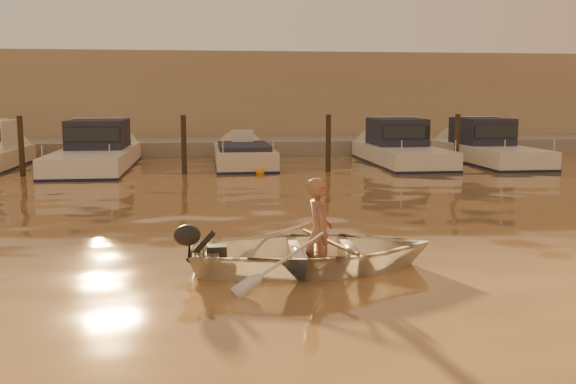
{
  "coord_description": "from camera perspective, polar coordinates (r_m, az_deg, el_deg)",
  "views": [
    {
      "loc": [
        0.53,
        -8.27,
        2.67
      ],
      "look_at": [
        2.15,
        4.3,
        0.75
      ],
      "focal_mm": 40.0,
      "sensor_mm": 36.0,
      "label": 1
    }
  ],
  "objects": [
    {
      "name": "fender_e",
      "position": [
        23.56,
        12.96,
        2.13
      ],
      "size": [
        0.3,
        0.3,
        0.3
      ],
      "primitive_type": "sphere",
      "color": "white",
      "rests_on": "ground_plane"
    },
    {
      "name": "piling_1",
      "position": [
        22.94,
        -22.61,
        3.53
      ],
      "size": [
        0.18,
        0.18,
        2.2
      ],
      "primitive_type": "cylinder",
      "color": "#2D2319",
      "rests_on": "ground_plane"
    },
    {
      "name": "moored_boat_2",
      "position": [
        24.68,
        -16.7,
        3.5
      ],
      "size": [
        2.54,
        8.43,
        1.75
      ],
      "primitive_type": null,
      "color": "white",
      "rests_on": "ground_plane"
    },
    {
      "name": "moored_boat_3",
      "position": [
        24.43,
        -3.95,
        2.85
      ],
      "size": [
        2.13,
        6.12,
        0.95
      ],
      "primitive_type": null,
      "color": "beige",
      "rests_on": "ground_plane"
    },
    {
      "name": "oar_port",
      "position": [
        10.0,
        3.63,
        -4.4
      ],
      "size": [
        0.51,
        2.06,
        0.13
      ],
      "primitive_type": "cylinder",
      "rotation": [
        1.54,
        0.0,
        0.22
      ],
      "color": "brown",
      "rests_on": "dinghy"
    },
    {
      "name": "waterfront_building",
      "position": [
        35.27,
        -8.3,
        8.08
      ],
      "size": [
        46.0,
        7.0,
        4.8
      ],
      "primitive_type": "cube",
      "color": "#9E8466",
      "rests_on": "quay"
    },
    {
      "name": "moored_boat_4",
      "position": [
        25.51,
        10.01,
        3.88
      ],
      "size": [
        2.39,
        7.33,
        1.75
      ],
      "primitive_type": null,
      "color": "silver",
      "rests_on": "ground_plane"
    },
    {
      "name": "piling_3",
      "position": [
        22.54,
        3.6,
        4.09
      ],
      "size": [
        0.18,
        0.18,
        2.2
      ],
      "primitive_type": "cylinder",
      "color": "#2D2319",
      "rests_on": "ground_plane"
    },
    {
      "name": "oar_starboard",
      "position": [
        9.96,
        2.5,
        -4.44
      ],
      "size": [
        0.41,
        2.08,
        0.13
      ],
      "primitive_type": "cylinder",
      "rotation": [
        1.54,
        0.0,
        -0.17
      ],
      "color": "brown",
      "rests_on": "dinghy"
    },
    {
      "name": "moored_boat_5",
      "position": [
        26.8,
        17.38,
        3.84
      ],
      "size": [
        2.27,
        7.61,
        1.75
      ],
      "primitive_type": null,
      "color": "silver",
      "rests_on": "ground_plane"
    },
    {
      "name": "fender_c",
      "position": [
        21.23,
        -15.89,
        1.33
      ],
      "size": [
        0.3,
        0.3,
        0.3
      ],
      "primitive_type": "sphere",
      "color": "silver",
      "rests_on": "ground_plane"
    },
    {
      "name": "quay",
      "position": [
        29.88,
        -8.36,
        3.68
      ],
      "size": [
        52.0,
        4.0,
        1.0
      ],
      "primitive_type": "cube",
      "color": "gray",
      "rests_on": "ground_plane"
    },
    {
      "name": "outboard_motor",
      "position": [
        9.84,
        -6.46,
        -5.48
      ],
      "size": [
        0.9,
        0.41,
        0.7
      ],
      "primitive_type": null,
      "rotation": [
        0.0,
        0.0,
        0.01
      ],
      "color": "black",
      "rests_on": "dinghy"
    },
    {
      "name": "piling_2",
      "position": [
        22.15,
        -9.24,
        3.92
      ],
      "size": [
        0.18,
        0.18,
        2.2
      ],
      "primitive_type": "cylinder",
      "color": "#2D2319",
      "rests_on": "ground_plane"
    },
    {
      "name": "dinghy",
      "position": [
        9.99,
        2.21,
        -5.25
      ],
      "size": [
        3.83,
        2.75,
        0.79
      ],
      "primitive_type": "imported",
      "rotation": [
        0.0,
        0.0,
        1.58
      ],
      "color": "silver",
      "rests_on": "ground_plane"
    },
    {
      "name": "person",
      "position": [
        9.94,
        2.79,
        -3.65
      ],
      "size": [
        0.42,
        0.63,
        1.72
      ],
      "primitive_type": "imported",
      "rotation": [
        0.0,
        0.0,
        1.58
      ],
      "color": "#905D48",
      "rests_on": "dinghy"
    },
    {
      "name": "piling_4",
      "position": [
        23.88,
        14.77,
        4.08
      ],
      "size": [
        0.18,
        0.18,
        2.2
      ],
      "primitive_type": "cylinder",
      "color": "#2D2319",
      "rests_on": "ground_plane"
    },
    {
      "name": "ground_plane",
      "position": [
        8.7,
        -10.63,
        -9.39
      ],
      "size": [
        160.0,
        160.0,
        0.0
      ],
      "primitive_type": "plane",
      "color": "#8D5E38",
      "rests_on": "ground"
    },
    {
      "name": "fender_d",
      "position": [
        21.7,
        -2.5,
        1.8
      ],
      "size": [
        0.3,
        0.3,
        0.3
      ],
      "primitive_type": "sphere",
      "color": "orange",
      "rests_on": "ground_plane"
    }
  ]
}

